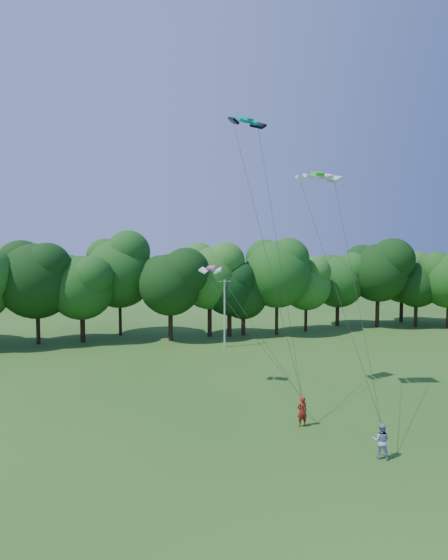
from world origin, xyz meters
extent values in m
plane|color=#254F15|center=(0.00, 0.00, 0.00)|extent=(160.00, 160.00, 0.00)
cylinder|color=#B1B0A7|center=(3.57, 28.45, 3.70)|extent=(0.18, 0.18, 7.39)
cube|color=#B1B0A7|center=(3.57, 28.45, 7.21)|extent=(1.40, 0.63, 0.08)
imported|color=maroon|center=(3.44, 6.30, 0.90)|extent=(0.70, 0.50, 1.79)
imported|color=#8D9EC3|center=(5.77, 1.67, 0.89)|extent=(1.10, 1.04, 1.78)
cube|color=#04958D|center=(1.55, 12.32, 19.62)|extent=(2.85, 1.97, 0.62)
cube|color=#21DD23|center=(6.33, 10.97, 15.79)|extent=(3.19, 1.77, 0.54)
cube|color=#D93C95|center=(-0.51, 14.69, 9.19)|extent=(1.87, 1.42, 0.33)
cylinder|color=#331E14|center=(5.47, 34.40, 1.81)|extent=(0.39, 0.39, 3.61)
ellipsoid|color=black|center=(5.47, 34.40, 6.56)|extent=(7.22, 7.22, 7.88)
cylinder|color=#311E13|center=(32.93, 39.75, 1.82)|extent=(0.43, 0.43, 3.63)
ellipsoid|color=#264E18|center=(32.93, 39.75, 6.61)|extent=(7.27, 7.27, 7.93)
camera|label=1|loc=(-6.50, -17.52, 10.36)|focal=28.00mm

